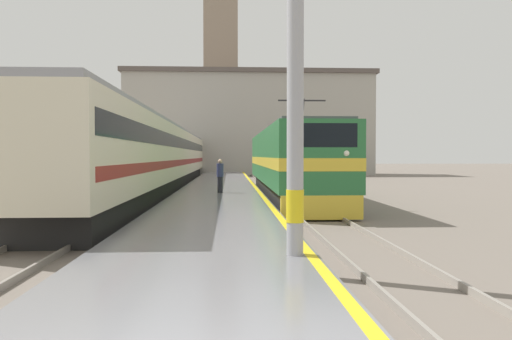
{
  "coord_description": "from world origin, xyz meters",
  "views": [
    {
      "loc": [
        0.55,
        -3.58,
        2.22
      ],
      "look_at": [
        1.84,
        20.85,
        1.51
      ],
      "focal_mm": 35.0,
      "sensor_mm": 36.0,
      "label": 1
    }
  ],
  "objects_px": {
    "clock_tower": "(221,47)",
    "catenary_mast": "(298,20)",
    "locomotive_train": "(288,163)",
    "passenger_train": "(162,156)",
    "person_on_platform": "(220,175)"
  },
  "relations": [
    {
      "from": "locomotive_train",
      "to": "catenary_mast",
      "type": "xyz_separation_m",
      "value": [
        -1.84,
        -16.87,
        2.82
      ]
    },
    {
      "from": "catenary_mast",
      "to": "clock_tower",
      "type": "bearing_deg",
      "value": 92.41
    },
    {
      "from": "catenary_mast",
      "to": "locomotive_train",
      "type": "bearing_deg",
      "value": 83.79
    },
    {
      "from": "passenger_train",
      "to": "catenary_mast",
      "type": "height_order",
      "value": "catenary_mast"
    },
    {
      "from": "locomotive_train",
      "to": "person_on_platform",
      "type": "relative_size",
      "value": 11.8
    },
    {
      "from": "passenger_train",
      "to": "clock_tower",
      "type": "relative_size",
      "value": 1.45
    },
    {
      "from": "passenger_train",
      "to": "locomotive_train",
      "type": "bearing_deg",
      "value": -43.06
    },
    {
      "from": "locomotive_train",
      "to": "clock_tower",
      "type": "distance_m",
      "value": 41.45
    },
    {
      "from": "locomotive_train",
      "to": "clock_tower",
      "type": "xyz_separation_m",
      "value": [
        -4.17,
        38.67,
        14.32
      ]
    },
    {
      "from": "locomotive_train",
      "to": "clock_tower",
      "type": "height_order",
      "value": "clock_tower"
    },
    {
      "from": "clock_tower",
      "to": "catenary_mast",
      "type": "bearing_deg",
      "value": -87.59
    },
    {
      "from": "clock_tower",
      "to": "locomotive_train",
      "type": "bearing_deg",
      "value": -83.84
    },
    {
      "from": "passenger_train",
      "to": "catenary_mast",
      "type": "distance_m",
      "value": 24.67
    },
    {
      "from": "catenary_mast",
      "to": "clock_tower",
      "type": "distance_m",
      "value": 56.77
    },
    {
      "from": "passenger_train",
      "to": "clock_tower",
      "type": "height_order",
      "value": "clock_tower"
    }
  ]
}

